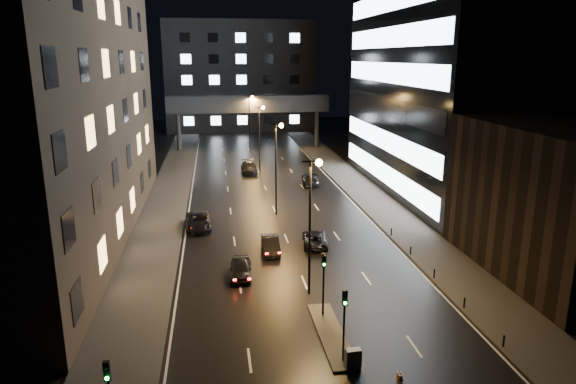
# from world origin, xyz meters

# --- Properties ---
(ground) EXTENTS (160.00, 160.00, 0.00)m
(ground) POSITION_xyz_m (0.00, 40.00, 0.00)
(ground) COLOR black
(ground) RESTS_ON ground
(sidewalk_left) EXTENTS (5.00, 110.00, 0.15)m
(sidewalk_left) POSITION_xyz_m (-12.50, 35.00, 0.07)
(sidewalk_left) COLOR #383533
(sidewalk_left) RESTS_ON ground
(sidewalk_right) EXTENTS (5.00, 110.00, 0.15)m
(sidewalk_right) POSITION_xyz_m (12.50, 35.00, 0.07)
(sidewalk_right) COLOR #383533
(sidewalk_right) RESTS_ON ground
(building_left) EXTENTS (15.00, 48.00, 40.00)m
(building_left) POSITION_xyz_m (-22.50, 24.00, 20.00)
(building_left) COLOR #2D2319
(building_left) RESTS_ON ground
(building_right_low) EXTENTS (10.00, 18.00, 12.00)m
(building_right_low) POSITION_xyz_m (20.00, 9.00, 6.00)
(building_right_low) COLOR black
(building_right_low) RESTS_ON ground
(building_right_glass) EXTENTS (20.00, 36.00, 45.00)m
(building_right_glass) POSITION_xyz_m (25.00, 36.00, 22.50)
(building_right_glass) COLOR black
(building_right_glass) RESTS_ON ground
(building_far) EXTENTS (34.00, 14.00, 25.00)m
(building_far) POSITION_xyz_m (0.00, 98.00, 12.50)
(building_far) COLOR #333335
(building_far) RESTS_ON ground
(skybridge) EXTENTS (30.00, 3.00, 10.00)m
(skybridge) POSITION_xyz_m (0.00, 70.00, 8.34)
(skybridge) COLOR #333335
(skybridge) RESTS_ON ground
(median_island) EXTENTS (1.60, 8.00, 0.15)m
(median_island) POSITION_xyz_m (0.30, 2.00, 0.07)
(median_island) COLOR #383533
(median_island) RESTS_ON ground
(traffic_signal_near) EXTENTS (0.28, 0.34, 4.40)m
(traffic_signal_near) POSITION_xyz_m (0.30, 4.49, 3.09)
(traffic_signal_near) COLOR black
(traffic_signal_near) RESTS_ON median_island
(traffic_signal_far) EXTENTS (0.28, 0.34, 4.40)m
(traffic_signal_far) POSITION_xyz_m (0.30, -1.01, 3.09)
(traffic_signal_far) COLOR black
(traffic_signal_far) RESTS_ON median_island
(bollard_row) EXTENTS (0.12, 25.12, 0.90)m
(bollard_row) POSITION_xyz_m (10.20, 6.50, 0.45)
(bollard_row) COLOR black
(bollard_row) RESTS_ON ground
(streetlight_near) EXTENTS (1.45, 0.50, 10.15)m
(streetlight_near) POSITION_xyz_m (0.16, 8.00, 6.50)
(streetlight_near) COLOR black
(streetlight_near) RESTS_ON ground
(streetlight_mid_a) EXTENTS (1.45, 0.50, 10.15)m
(streetlight_mid_a) POSITION_xyz_m (0.16, 28.00, 6.50)
(streetlight_mid_a) COLOR black
(streetlight_mid_a) RESTS_ON ground
(streetlight_mid_b) EXTENTS (1.45, 0.50, 10.15)m
(streetlight_mid_b) POSITION_xyz_m (0.16, 48.00, 6.50)
(streetlight_mid_b) COLOR black
(streetlight_mid_b) RESTS_ON ground
(streetlight_far) EXTENTS (1.45, 0.50, 10.15)m
(streetlight_far) POSITION_xyz_m (0.16, 68.00, 6.50)
(streetlight_far) COLOR black
(streetlight_far) RESTS_ON ground
(car_away_a) EXTENTS (1.99, 4.35, 1.45)m
(car_away_a) POSITION_xyz_m (-4.86, 11.73, 0.72)
(car_away_a) COLOR black
(car_away_a) RESTS_ON ground
(car_away_b) EXTENTS (1.63, 4.37, 1.43)m
(car_away_b) POSITION_xyz_m (-1.90, 16.70, 0.71)
(car_away_b) COLOR black
(car_away_b) RESTS_ON ground
(car_away_c) EXTENTS (2.70, 5.50, 1.50)m
(car_away_c) POSITION_xyz_m (-8.46, 24.31, 0.75)
(car_away_c) COLOR black
(car_away_c) RESTS_ON ground
(car_away_d) EXTENTS (2.32, 5.64, 1.63)m
(car_away_d) POSITION_xyz_m (-1.50, 49.48, 0.82)
(car_away_d) COLOR black
(car_away_d) RESTS_ON ground
(car_toward_a) EXTENTS (2.77, 4.95, 1.31)m
(car_toward_a) POSITION_xyz_m (2.38, 17.87, 0.65)
(car_toward_a) COLOR black
(car_toward_a) RESTS_ON ground
(car_toward_b) EXTENTS (2.91, 5.64, 1.56)m
(car_toward_b) POSITION_xyz_m (6.32, 41.15, 0.78)
(car_toward_b) COLOR black
(car_toward_b) RESTS_ON ground
(utility_cabinet) EXTENTS (0.90, 0.50, 1.09)m
(utility_cabinet) POSITION_xyz_m (0.70, -1.70, 0.70)
(utility_cabinet) COLOR #515153
(utility_cabinet) RESTS_ON median_island
(cone_a) EXTENTS (0.42, 0.42, 0.52)m
(cone_a) POSITION_xyz_m (3.00, -2.83, 0.26)
(cone_a) COLOR orange
(cone_a) RESTS_ON ground
(cone_b) EXTENTS (0.38, 0.38, 0.46)m
(cone_b) POSITION_xyz_m (3.00, -3.03, 0.23)
(cone_b) COLOR orange
(cone_b) RESTS_ON ground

